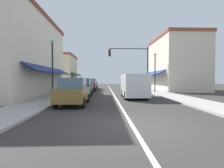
{
  "coord_description": "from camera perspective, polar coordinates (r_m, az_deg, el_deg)",
  "views": [
    {
      "loc": [
        -1.01,
        -6.47,
        1.69
      ],
      "look_at": [
        -0.12,
        14.43,
        1.12
      ],
      "focal_mm": 28.75,
      "sensor_mm": 36.0,
      "label": 1
    }
  ],
  "objects": [
    {
      "name": "van_in_lane",
      "position": [
        16.29,
        6.92,
        -0.36
      ],
      "size": [
        2.06,
        5.21,
        2.12
      ],
      "rotation": [
        0.0,
        0.0,
        -0.01
      ],
      "color": "silver",
      "rests_on": "ground"
    },
    {
      "name": "parked_car_distant_left",
      "position": [
        31.59,
        -6.34,
        0.08
      ],
      "size": [
        1.86,
        4.14,
        1.77
      ],
      "rotation": [
        0.0,
        0.0,
        -0.02
      ],
      "color": "navy",
      "rests_on": "ground"
    },
    {
      "name": "sidewalk_right",
      "position": [
        25.37,
        12.45,
        -2.16
      ],
      "size": [
        2.6,
        56.0,
        0.12
      ],
      "primitive_type": "cube",
      "color": "#A39E99",
      "rests_on": "ground"
    },
    {
      "name": "street_lamp_right_mid",
      "position": [
        22.53,
        13.53,
        5.58
      ],
      "size": [
        0.36,
        0.36,
        4.9
      ],
      "color": "black",
      "rests_on": "ground"
    },
    {
      "name": "parked_car_far_left",
      "position": [
        26.51,
        -7.03,
        -0.21
      ],
      "size": [
        1.81,
        4.12,
        1.77
      ],
      "rotation": [
        0.0,
        0.0,
        -0.01
      ],
      "color": "maroon",
      "rests_on": "ground"
    },
    {
      "name": "storefront_right_block",
      "position": [
        28.63,
        19.6,
        6.03
      ],
      "size": [
        7.07,
        10.2,
        7.93
      ],
      "color": "beige",
      "rests_on": "ground"
    },
    {
      "name": "storefront_left_block",
      "position": [
        20.27,
        -25.95,
        8.17
      ],
      "size": [
        5.74,
        14.2,
        8.16
      ],
      "color": "beige",
      "rests_on": "ground"
    },
    {
      "name": "storefront_far_left",
      "position": [
        35.58,
        -16.64,
        3.8
      ],
      "size": [
        7.17,
        8.2,
        6.23
      ],
      "color": "beige",
      "rests_on": "ground"
    },
    {
      "name": "parked_car_second_left",
      "position": [
        17.64,
        -9.45,
        -1.09
      ],
      "size": [
        1.87,
        4.14,
        1.77
      ],
      "rotation": [
        0.0,
        0.0,
        0.03
      ],
      "color": "#0F4C33",
      "rests_on": "ground"
    },
    {
      "name": "street_lamp_left_near",
      "position": [
        14.77,
        -18.42,
        7.7
      ],
      "size": [
        0.36,
        0.36,
        4.9
      ],
      "color": "black",
      "rests_on": "ground"
    },
    {
      "name": "traffic_signal_mast_arm",
      "position": [
        24.21,
        7.17,
        7.26
      ],
      "size": [
        5.36,
        0.5,
        5.99
      ],
      "color": "#333333",
      "rests_on": "ground"
    },
    {
      "name": "ground_plane",
      "position": [
        24.55,
        -0.07,
        -2.39
      ],
      "size": [
        80.0,
        80.0,
        0.0
      ],
      "primitive_type": "plane",
      "color": "#33302D"
    },
    {
      "name": "sidewalk_left",
      "position": [
        24.93,
        -12.81,
        -2.23
      ],
      "size": [
        2.6,
        56.0,
        0.12
      ],
      "primitive_type": "cube",
      "color": "#A39E99",
      "rests_on": "ground"
    },
    {
      "name": "lane_center_stripe",
      "position": [
        24.55,
        -0.07,
        -2.38
      ],
      "size": [
        0.14,
        52.0,
        0.01
      ],
      "primitive_type": "cube",
      "color": "silver",
      "rests_on": "ground"
    },
    {
      "name": "parked_car_third_left",
      "position": [
        22.1,
        -8.22,
        -0.56
      ],
      "size": [
        1.82,
        4.12,
        1.77
      ],
      "rotation": [
        0.0,
        0.0,
        0.01
      ],
      "color": "black",
      "rests_on": "ground"
    },
    {
      "name": "parked_car_nearest_left",
      "position": [
        11.95,
        -12.21,
        -2.36
      ],
      "size": [
        1.82,
        4.12,
        1.77
      ],
      "rotation": [
        0.0,
        0.0,
        -0.01
      ],
      "color": "brown",
      "rests_on": "ground"
    }
  ]
}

